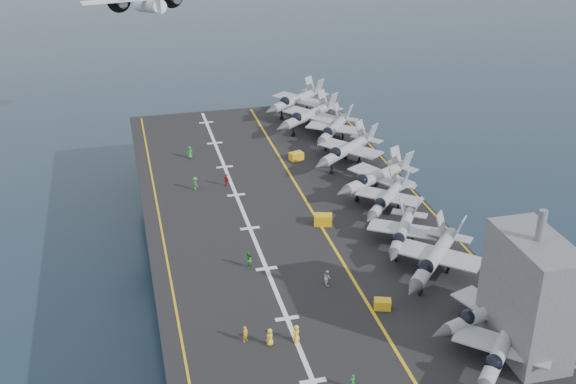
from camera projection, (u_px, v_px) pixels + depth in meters
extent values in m
plane|color=#142135|center=(295.00, 291.00, 97.86)|extent=(500.00, 500.00, 0.00)
cube|color=#56595E|center=(295.00, 259.00, 95.69)|extent=(36.00, 90.00, 10.00)
cube|color=black|center=(295.00, 224.00, 93.42)|extent=(38.00, 92.00, 0.40)
cube|color=gold|center=(318.00, 220.00, 93.97)|extent=(0.35, 90.00, 0.02)
cube|color=silver|center=(250.00, 228.00, 92.04)|extent=(0.50, 90.00, 0.02)
cube|color=gold|center=(163.00, 238.00, 89.68)|extent=(0.25, 90.00, 0.02)
cube|color=gold|center=(428.00, 207.00, 97.30)|extent=(0.25, 90.00, 0.02)
imported|color=yellow|center=(270.00, 337.00, 70.26)|extent=(1.33, 1.26, 1.85)
imported|color=gold|center=(245.00, 334.00, 70.82)|extent=(1.23, 1.21, 1.72)
imported|color=#269128|center=(248.00, 260.00, 83.15)|extent=(1.19, 1.40, 1.97)
imported|color=#2D8E31|center=(195.00, 183.00, 102.04)|extent=(1.14, 1.34, 1.89)
imported|color=#B21919|center=(226.00, 180.00, 103.12)|extent=(1.22, 1.32, 1.83)
imported|color=#268C33|center=(190.00, 152.00, 112.35)|extent=(1.26, 0.97, 1.89)
imported|color=#1B7B29|center=(352.00, 382.00, 64.60)|extent=(1.07, 0.83, 1.59)
imported|color=silver|center=(327.00, 278.00, 79.92)|extent=(0.81, 1.15, 1.84)
imported|color=yellow|center=(296.00, 333.00, 70.77)|extent=(1.33, 1.26, 1.85)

